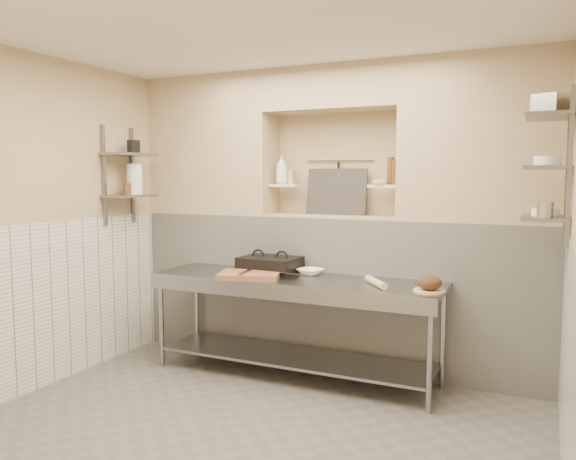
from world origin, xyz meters
The scene contains 47 objects.
floor centered at (0.00, 0.00, -0.05)m, with size 4.00×3.90×0.10m, color #625C57.
ceiling centered at (0.00, 0.00, 2.85)m, with size 4.00×3.90×0.10m, color silver.
wall_left centered at (-2.05, 0.00, 1.40)m, with size 0.10×3.90×2.80m, color tan.
wall_back centered at (0.00, 2.00, 1.40)m, with size 4.00×0.10×2.80m, color tan.
backwall_lower centered at (0.00, 1.75, 0.70)m, with size 4.00×0.40×1.40m, color silver.
alcove_sill centered at (0.00, 1.75, 1.41)m, with size 1.30×0.40×0.02m, color tan.
backwall_pillar_left centered at (-1.33, 1.75, 2.10)m, with size 1.35×0.40×1.40m, color tan.
backwall_pillar_right centered at (1.33, 1.75, 2.10)m, with size 1.35×0.40×1.40m, color tan.
backwall_header centered at (0.00, 1.75, 2.60)m, with size 1.30×0.40×0.40m, color tan.
wainscot_left centered at (-1.99, 0.00, 0.70)m, with size 0.02×3.90×1.40m, color silver.
wainscot_right centered at (1.99, 0.00, 0.70)m, with size 0.02×3.90×1.40m, color silver.
alcove_shelf_left centered at (-0.50, 1.75, 1.70)m, with size 0.28×0.16×0.03m, color white.
alcove_shelf_right centered at (0.50, 1.75, 1.70)m, with size 0.28×0.16×0.03m, color white.
utensil_rail centered at (0.00, 1.92, 1.95)m, with size 0.02×0.02×0.70m, color gray.
hanging_steel centered at (0.00, 1.90, 1.78)m, with size 0.02×0.02×0.30m, color black.
splash_panel centered at (0.00, 1.85, 1.64)m, with size 0.60×0.02×0.45m, color #383330.
shelf_rail_left_a centered at (-1.98, 1.25, 1.80)m, with size 0.03×0.03×0.95m, color slate.
shelf_rail_left_b centered at (-1.98, 0.85, 1.80)m, with size 0.03×0.03×0.95m, color slate.
wall_shelf_left_lower centered at (-1.84, 1.05, 1.60)m, with size 0.30×0.50×0.03m, color slate.
wall_shelf_left_upper centered at (-1.84, 1.05, 2.00)m, with size 0.30×0.50×0.03m, color slate.
shelf_rail_right_a centered at (1.98, 1.25, 1.85)m, with size 0.03×0.03×1.05m, color slate.
shelf_rail_right_b centered at (1.98, 0.85, 1.85)m, with size 0.03×0.03×1.05m, color slate.
wall_shelf_right_lower centered at (1.84, 1.05, 1.50)m, with size 0.30×0.50×0.03m, color slate.
wall_shelf_right_mid centered at (1.84, 1.05, 1.85)m, with size 0.30×0.50×0.03m, color slate.
wall_shelf_right_upper centered at (1.84, 1.05, 2.20)m, with size 0.30×0.50×0.03m, color slate.
prep_table centered at (-0.15, 1.18, 0.64)m, with size 2.60×0.70×0.90m.
panini_press centered at (-0.46, 1.34, 0.97)m, with size 0.54×0.40×0.14m.
cutting_board centered at (-0.50, 1.02, 0.92)m, with size 0.53×0.37×0.05m, color #935F3D.
knife_blade centered at (-0.16, 1.12, 0.95)m, with size 0.28×0.03×0.01m, color gray.
tongs centered at (-0.52, 0.97, 0.96)m, with size 0.02×0.02×0.27m, color gray.
mixing_bowl centered at (-0.08, 1.39, 0.93)m, with size 0.23×0.23×0.06m, color white.
rolling_pin centered at (0.61, 1.14, 0.93)m, with size 0.06×0.06×0.38m, color beige.
bread_board centered at (1.05, 1.09, 0.91)m, with size 0.25×0.25×0.01m, color beige.
bread_loaf centered at (1.05, 1.09, 0.97)m, with size 0.19×0.19×0.11m, color #4C2D19.
bottle_soap centered at (-0.52, 1.72, 1.86)m, with size 0.11×0.11×0.29m, color white.
jar_alcove centered at (-0.47, 1.79, 1.78)m, with size 0.09×0.09×0.13m, color tan.
bowl_alcove centered at (0.47, 1.69, 1.73)m, with size 0.14×0.14×0.04m, color white.
condiment_a centered at (0.60, 1.74, 1.83)m, with size 0.06×0.06×0.23m, color #5C3318.
condiment_b centered at (0.54, 1.78, 1.84)m, with size 0.06×0.06×0.25m, color #5C3318.
condiment_c centered at (0.61, 1.75, 1.77)m, with size 0.07×0.07×0.11m, color white.
jug_left centered at (-1.84, 1.12, 1.76)m, with size 0.15×0.15×0.30m, color white.
jar_left centered at (-1.84, 1.01, 1.67)m, with size 0.08×0.08×0.11m, color #5C3318.
box_left_upper centered at (-1.84, 1.12, 2.08)m, with size 0.09×0.09×0.13m, color black.
bowl_right centered at (1.84, 1.10, 1.54)m, with size 0.18×0.18×0.05m, color white.
canister_right centered at (1.84, 0.87, 1.57)m, with size 0.11×0.11×0.11m, color gray.
bowl_right_mid centered at (1.84, 1.13, 1.90)m, with size 0.18×0.18×0.07m, color white.
basket_right centered at (1.84, 1.08, 2.28)m, with size 0.18×0.21×0.14m, color gray.
Camera 1 is at (1.86, -3.25, 1.79)m, focal length 35.00 mm.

